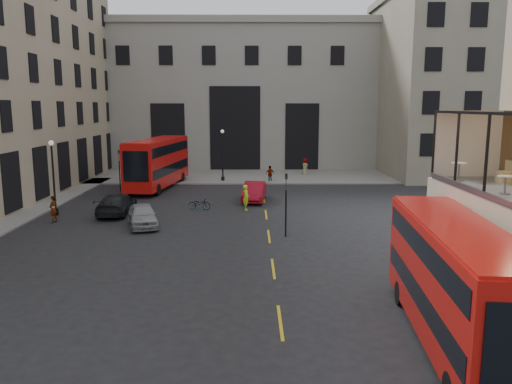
{
  "coord_description": "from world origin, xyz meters",
  "views": [
    {
      "loc": [
        -3.02,
        -16.89,
        7.69
      ],
      "look_at": [
        -2.79,
        10.27,
        3.0
      ],
      "focal_mm": 35.0,
      "sensor_mm": 36.0,
      "label": 1
    }
  ],
  "objects_px": {
    "bus_far": "(158,161)",
    "cafe_chair_d": "(504,176)",
    "car_a": "(143,215)",
    "pedestrian_d": "(305,167)",
    "cyclist": "(246,198)",
    "bicycle": "(199,204)",
    "pedestrian_a": "(143,179)",
    "traffic_light_near": "(286,197)",
    "street_lamp_b": "(223,158)",
    "car_b": "(254,192)",
    "car_c": "(116,204)",
    "bus_near": "(456,278)",
    "cafe_table_mid": "(505,182)",
    "pedestrian_e": "(53,209)",
    "cafe_table_far": "(459,169)",
    "street_lamp_a": "(54,182)",
    "pedestrian_c": "(270,174)",
    "traffic_light_far": "(119,165)",
    "pedestrian_b": "(170,173)"
  },
  "relations": [
    {
      "from": "street_lamp_a",
      "to": "car_b",
      "type": "xyz_separation_m",
      "value": [
        14.19,
        5.3,
        -1.62
      ]
    },
    {
      "from": "street_lamp_b",
      "to": "street_lamp_a",
      "type": "bearing_deg",
      "value": -124.51
    },
    {
      "from": "traffic_light_far",
      "to": "cyclist",
      "type": "distance_m",
      "value": 14.33
    },
    {
      "from": "cyclist",
      "to": "pedestrian_a",
      "type": "distance_m",
      "value": 13.94
    },
    {
      "from": "traffic_light_near",
      "to": "car_a",
      "type": "height_order",
      "value": "traffic_light_near"
    },
    {
      "from": "street_lamp_a",
      "to": "traffic_light_near",
      "type": "bearing_deg",
      "value": -20.56
    },
    {
      "from": "traffic_light_near",
      "to": "cafe_table_mid",
      "type": "bearing_deg",
      "value": -58.89
    },
    {
      "from": "car_a",
      "to": "pedestrian_d",
      "type": "distance_m",
      "value": 27.3
    },
    {
      "from": "car_c",
      "to": "cafe_table_mid",
      "type": "distance_m",
      "value": 26.2
    },
    {
      "from": "pedestrian_c",
      "to": "cafe_table_far",
      "type": "bearing_deg",
      "value": 76.97
    },
    {
      "from": "traffic_light_near",
      "to": "traffic_light_far",
      "type": "distance_m",
      "value": 21.26
    },
    {
      "from": "bus_far",
      "to": "cafe_chair_d",
      "type": "relative_size",
      "value": 12.96
    },
    {
      "from": "traffic_light_near",
      "to": "car_a",
      "type": "distance_m",
      "value": 9.59
    },
    {
      "from": "traffic_light_far",
      "to": "pedestrian_b",
      "type": "relative_size",
      "value": 2.06
    },
    {
      "from": "pedestrian_e",
      "to": "cafe_table_far",
      "type": "xyz_separation_m",
      "value": [
        21.9,
        -12.03,
        4.2
      ]
    },
    {
      "from": "street_lamp_a",
      "to": "cyclist",
      "type": "distance_m",
      "value": 13.73
    },
    {
      "from": "traffic_light_far",
      "to": "bus_near",
      "type": "height_order",
      "value": "bus_near"
    },
    {
      "from": "cafe_chair_d",
      "to": "pedestrian_d",
      "type": "bearing_deg",
      "value": 96.88
    },
    {
      "from": "bus_far",
      "to": "pedestrian_e",
      "type": "distance_m",
      "value": 15.01
    },
    {
      "from": "car_c",
      "to": "pedestrian_c",
      "type": "distance_m",
      "value": 19.2
    },
    {
      "from": "street_lamp_a",
      "to": "car_b",
      "type": "height_order",
      "value": "street_lamp_a"
    },
    {
      "from": "street_lamp_a",
      "to": "pedestrian_c",
      "type": "distance_m",
      "value": 22.3
    },
    {
      "from": "pedestrian_a",
      "to": "pedestrian_e",
      "type": "xyz_separation_m",
      "value": [
        -3.03,
        -13.85,
        -0.03
      ]
    },
    {
      "from": "car_b",
      "to": "cafe_table_far",
      "type": "bearing_deg",
      "value": -60.37
    },
    {
      "from": "traffic_light_near",
      "to": "pedestrian_c",
      "type": "height_order",
      "value": "traffic_light_near"
    },
    {
      "from": "pedestrian_d",
      "to": "cafe_table_mid",
      "type": "relative_size",
      "value": 2.87
    },
    {
      "from": "bus_near",
      "to": "pedestrian_c",
      "type": "height_order",
      "value": "bus_near"
    },
    {
      "from": "pedestrian_a",
      "to": "pedestrian_e",
      "type": "distance_m",
      "value": 14.17
    },
    {
      "from": "street_lamp_b",
      "to": "cafe_table_far",
      "type": "distance_m",
      "value": 32.56
    },
    {
      "from": "pedestrian_a",
      "to": "street_lamp_b",
      "type": "bearing_deg",
      "value": 29.3
    },
    {
      "from": "car_a",
      "to": "car_b",
      "type": "height_order",
      "value": "car_b"
    },
    {
      "from": "traffic_light_near",
      "to": "car_c",
      "type": "relative_size",
      "value": 0.75
    },
    {
      "from": "car_c",
      "to": "street_lamp_b",
      "type": "bearing_deg",
      "value": -113.5
    },
    {
      "from": "cafe_chair_d",
      "to": "bicycle",
      "type": "bearing_deg",
      "value": 130.13
    },
    {
      "from": "traffic_light_far",
      "to": "pedestrian_c",
      "type": "distance_m",
      "value": 15.03
    },
    {
      "from": "bus_far",
      "to": "pedestrian_c",
      "type": "bearing_deg",
      "value": 18.67
    },
    {
      "from": "street_lamp_a",
      "to": "cafe_table_mid",
      "type": "relative_size",
      "value": 8.02
    },
    {
      "from": "bus_near",
      "to": "cafe_table_mid",
      "type": "bearing_deg",
      "value": 41.43
    },
    {
      "from": "street_lamp_b",
      "to": "car_b",
      "type": "xyz_separation_m",
      "value": [
        3.19,
        -10.7,
        -1.62
      ]
    },
    {
      "from": "pedestrian_c",
      "to": "bicycle",
      "type": "bearing_deg",
      "value": 41.09
    },
    {
      "from": "car_a",
      "to": "cyclist",
      "type": "relative_size",
      "value": 2.26
    },
    {
      "from": "cafe_table_far",
      "to": "cafe_chair_d",
      "type": "height_order",
      "value": "cafe_chair_d"
    },
    {
      "from": "car_a",
      "to": "traffic_light_near",
      "type": "bearing_deg",
      "value": -32.5
    },
    {
      "from": "bus_far",
      "to": "pedestrian_e",
      "type": "height_order",
      "value": "bus_far"
    },
    {
      "from": "car_c",
      "to": "pedestrian_c",
      "type": "xyz_separation_m",
      "value": [
        11.6,
        15.3,
        0.1
      ]
    },
    {
      "from": "pedestrian_e",
      "to": "pedestrian_d",
      "type": "bearing_deg",
      "value": 152.04
    },
    {
      "from": "car_b",
      "to": "cyclist",
      "type": "xyz_separation_m",
      "value": [
        -0.64,
        -3.64,
        0.18
      ]
    },
    {
      "from": "car_a",
      "to": "street_lamp_b",
      "type": "bearing_deg",
      "value": 61.71
    },
    {
      "from": "car_b",
      "to": "pedestrian_e",
      "type": "distance_m",
      "value": 15.43
    },
    {
      "from": "pedestrian_a",
      "to": "pedestrian_b",
      "type": "relative_size",
      "value": 1.01
    }
  ]
}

